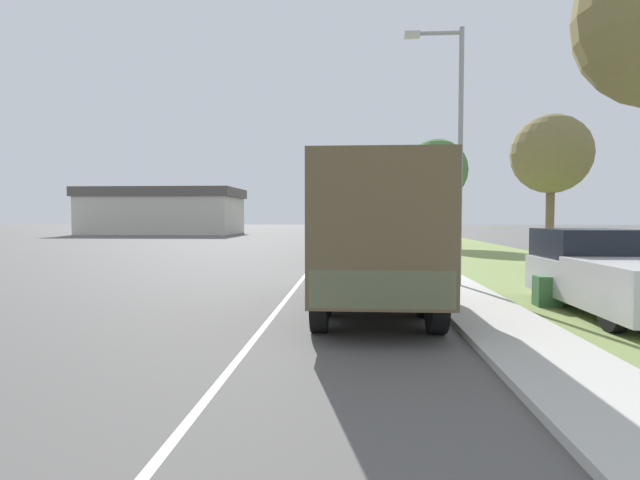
{
  "coord_description": "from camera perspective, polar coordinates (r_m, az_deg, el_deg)",
  "views": [
    {
      "loc": [
        1.67,
        0.9,
        2.1
      ],
      "look_at": [
        0.85,
        13.53,
        1.5
      ],
      "focal_mm": 28.0,
      "sensor_mm": 36.0,
      "label": 1
    }
  ],
  "objects": [
    {
      "name": "grass_strip_right",
      "position": [
        39.82,
        14.17,
        -0.38
      ],
      "size": [
        7.0,
        120.0,
        0.02
      ],
      "color": "olive",
      "rests_on": "ground"
    },
    {
      "name": "car_second_ahead",
      "position": [
        35.03,
        3.89,
        0.47
      ],
      "size": [
        1.84,
        4.26,
        1.65
      ],
      "color": "navy",
      "rests_on": "ground"
    },
    {
      "name": "ground_plane",
      "position": [
        39.19,
        1.26,
        -0.36
      ],
      "size": [
        180.0,
        180.0,
        0.0
      ],
      "primitive_type": "plane",
      "color": "#565451"
    },
    {
      "name": "lane_centre_stripe",
      "position": [
        39.19,
        1.26,
        -0.36
      ],
      "size": [
        0.12,
        120.0,
        0.0
      ],
      "color": "silver",
      "rests_on": "ground"
    },
    {
      "name": "car_third_ahead",
      "position": [
        47.36,
        3.96,
        1.01
      ],
      "size": [
        1.91,
        4.1,
        1.56
      ],
      "color": "navy",
      "rests_on": "ground"
    },
    {
      "name": "car_nearest_ahead",
      "position": [
        23.57,
        3.42,
        -0.64
      ],
      "size": [
        1.73,
        4.44,
        1.62
      ],
      "color": "tan",
      "rests_on": "ground"
    },
    {
      "name": "tree_mid_right",
      "position": [
        23.03,
        24.91,
        8.82
      ],
      "size": [
        3.25,
        3.25,
        6.29
      ],
      "color": "brown",
      "rests_on": "grass_strip_right"
    },
    {
      "name": "pickup_truck",
      "position": [
        12.53,
        30.3,
        -3.35
      ],
      "size": [
        2.08,
        5.1,
        1.78
      ],
      "color": "silver",
      "rests_on": "grass_strip_right"
    },
    {
      "name": "utility_box",
      "position": [
        12.78,
        24.54,
        -5.32
      ],
      "size": [
        0.55,
        0.45,
        0.7
      ],
      "color": "#3D7042",
      "rests_on": "grass_strip_right"
    },
    {
      "name": "building_distant",
      "position": [
        63.18,
        -17.41,
        3.19
      ],
      "size": [
        18.17,
        10.28,
        5.46
      ],
      "color": "beige",
      "rests_on": "ground"
    },
    {
      "name": "tree_far_right",
      "position": [
        36.39,
        13.15,
        7.74
      ],
      "size": [
        4.38,
        4.38,
        7.52
      ],
      "color": "#4C3D2D",
      "rests_on": "grass_strip_right"
    },
    {
      "name": "sidewalk_right",
      "position": [
        39.25,
        7.84,
        -0.3
      ],
      "size": [
        1.8,
        120.0,
        0.12
      ],
      "color": "beige",
      "rests_on": "ground"
    },
    {
      "name": "military_truck",
      "position": [
        11.07,
        6.09,
        0.97
      ],
      "size": [
        2.4,
        7.01,
        3.19
      ],
      "color": "#606647",
      "rests_on": "ground"
    },
    {
      "name": "lamp_post",
      "position": [
        15.05,
        15.0,
        11.64
      ],
      "size": [
        1.69,
        0.24,
        7.33
      ],
      "color": "gray",
      "rests_on": "sidewalk_right"
    }
  ]
}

